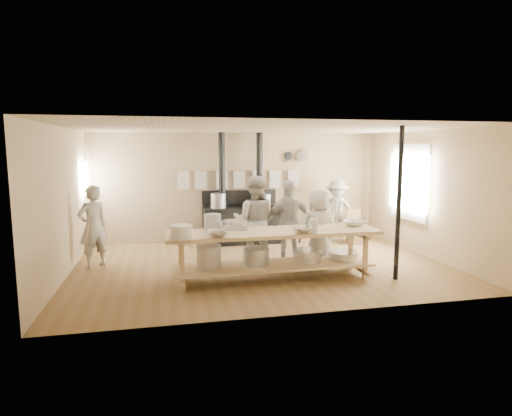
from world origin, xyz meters
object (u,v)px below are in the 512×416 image
(cook_far_left, at_px, (93,227))
(cook_by_window, at_px, (337,210))
(stove, at_px, (241,221))
(prep_table, at_px, (273,250))
(roasting_pan, at_px, (235,227))
(cook_right, at_px, (289,222))
(chair, at_px, (356,234))
(cook_center, at_px, (319,229))
(cook_left, at_px, (255,221))

(cook_far_left, distance_m, cook_by_window, 5.53)
(stove, distance_m, cook_by_window, 2.33)
(prep_table, distance_m, roasting_pan, 0.75)
(cook_right, relative_size, roasting_pan, 4.27)
(cook_by_window, bearing_deg, chair, -22.35)
(stove, xyz_separation_m, cook_by_window, (2.29, -0.33, 0.23))
(cook_right, xyz_separation_m, roasting_pan, (-1.16, -0.64, 0.07))
(cook_far_left, height_order, cook_right, cook_right)
(cook_far_left, bearing_deg, cook_center, 131.81)
(cook_far_left, xyz_separation_m, cook_center, (4.11, -0.93, -0.03))
(cook_center, height_order, cook_right, cook_right)
(cook_left, bearing_deg, chair, -132.01)
(cook_by_window, xyz_separation_m, roasting_pan, (-2.90, -2.45, 0.15))
(cook_right, distance_m, chair, 2.61)
(prep_table, relative_size, cook_far_left, 2.32)
(cook_left, height_order, cook_center, cook_left)
(stove, distance_m, chair, 2.74)
(stove, relative_size, cook_right, 1.58)
(prep_table, height_order, cook_left, cook_left)
(roasting_pan, bearing_deg, cook_right, 28.94)
(cook_far_left, distance_m, chair, 5.83)
(stove, height_order, roasting_pan, stove)
(cook_right, bearing_deg, cook_center, 139.88)
(cook_far_left, relative_size, chair, 1.98)
(cook_center, bearing_deg, cook_by_window, -121.28)
(cook_center, relative_size, cook_right, 0.91)
(stove, xyz_separation_m, cook_center, (1.01, -2.49, 0.23))
(cook_far_left, relative_size, cook_center, 1.04)
(stove, distance_m, cook_center, 2.70)
(cook_far_left, relative_size, roasting_pan, 4.04)
(cook_far_left, distance_m, cook_right, 3.70)
(stove, height_order, cook_by_window, stove)
(stove, relative_size, cook_by_window, 1.74)
(cook_left, xyz_separation_m, roasting_pan, (-0.49, -0.69, 0.03))
(cook_far_left, xyz_separation_m, cook_left, (2.98, -0.52, 0.08))
(stove, xyz_separation_m, prep_table, (-0.00, -3.02, -0.00))
(cook_left, bearing_deg, roasting_pan, 76.01)
(chair, bearing_deg, cook_center, -137.71)
(cook_left, xyz_separation_m, chair, (2.76, 1.39, -0.63))
(cook_by_window, height_order, roasting_pan, cook_by_window)
(stove, distance_m, prep_table, 3.02)
(cook_far_left, bearing_deg, cook_by_window, 157.43)
(chair, distance_m, roasting_pan, 3.92)
(cook_center, bearing_deg, stove, -68.59)
(stove, height_order, chair, stove)
(stove, bearing_deg, chair, -14.71)
(cook_right, distance_m, cook_by_window, 2.51)
(prep_table, bearing_deg, cook_left, 97.03)
(cook_right, bearing_deg, prep_table, 55.36)
(prep_table, relative_size, cook_center, 2.41)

